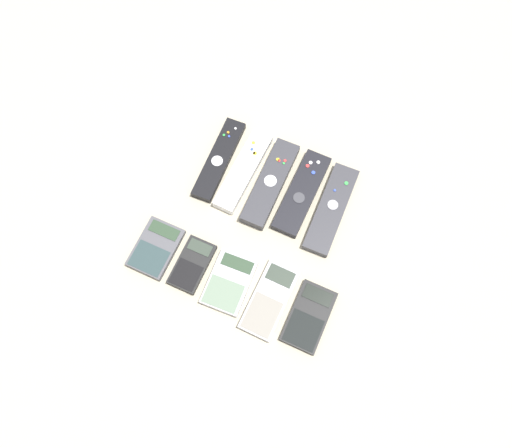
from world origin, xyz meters
TOP-DOWN VIEW (x-y plane):
  - ground_plane at (0.00, 0.00)m, footprint 3.00×3.00m
  - remote_0 at (-0.14, 0.14)m, footprint 0.05×0.21m
  - remote_1 at (-0.08, 0.14)m, footprint 0.06×0.21m
  - remote_2 at (-0.01, 0.13)m, footprint 0.06×0.22m
  - remote_3 at (0.06, 0.14)m, footprint 0.06×0.21m
  - remote_4 at (0.14, 0.13)m, footprint 0.06×0.22m
  - calculator_0 at (-0.18, -0.11)m, footprint 0.08×0.12m
  - calculator_1 at (-0.09, -0.11)m, footprint 0.06×0.12m
  - calculator_2 at (-0.00, -0.11)m, footprint 0.09×0.13m
  - calculator_3 at (0.09, -0.11)m, footprint 0.08×0.16m
  - calculator_4 at (0.18, -0.11)m, footprint 0.08×0.14m

SIDE VIEW (x-z plane):
  - ground_plane at x=0.00m, z-range 0.00..0.00m
  - calculator_4 at x=0.18m, z-range 0.00..0.01m
  - calculator_1 at x=-0.09m, z-range 0.00..0.02m
  - calculator_0 at x=-0.18m, z-range 0.00..0.02m
  - calculator_3 at x=0.09m, z-range 0.00..0.02m
  - calculator_2 at x=0.00m, z-range 0.00..0.02m
  - remote_0 at x=-0.14m, z-range 0.00..0.02m
  - remote_4 at x=0.14m, z-range 0.00..0.02m
  - remote_3 at x=0.06m, z-range 0.00..0.02m
  - remote_1 at x=-0.08m, z-range 0.00..0.02m
  - remote_2 at x=-0.01m, z-range 0.00..0.03m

